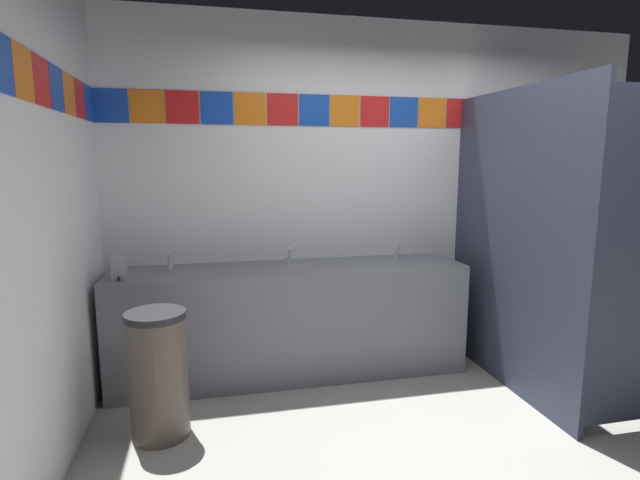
% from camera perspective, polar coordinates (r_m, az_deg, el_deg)
% --- Properties ---
extents(ground_plane, '(9.72, 9.72, 0.00)m').
position_cam_1_polar(ground_plane, '(3.10, 18.26, -22.85)').
color(ground_plane, gray).
extents(wall_back, '(4.42, 0.09, 2.71)m').
position_cam_1_polar(wall_back, '(4.10, 7.67, 5.52)').
color(wall_back, silver).
rests_on(wall_back, ground_plane).
extents(wall_side, '(0.09, 3.14, 2.71)m').
position_cam_1_polar(wall_side, '(2.39, -32.89, 1.46)').
color(wall_side, silver).
rests_on(wall_side, ground_plane).
extents(vanity_counter, '(2.62, 0.56, 0.84)m').
position_cam_1_polar(vanity_counter, '(3.76, -3.33, -9.22)').
color(vanity_counter, slate).
rests_on(vanity_counter, ground_plane).
extents(faucet_left, '(0.04, 0.10, 0.14)m').
position_cam_1_polar(faucet_left, '(3.70, -17.11, -2.54)').
color(faucet_left, silver).
rests_on(faucet_left, vanity_counter).
extents(faucet_center, '(0.04, 0.10, 0.14)m').
position_cam_1_polar(faucet_center, '(3.73, -3.62, -2.05)').
color(faucet_center, silver).
rests_on(faucet_center, vanity_counter).
extents(faucet_right, '(0.04, 0.10, 0.14)m').
position_cam_1_polar(faucet_right, '(3.95, 8.97, -1.48)').
color(faucet_right, silver).
rests_on(faucet_right, vanity_counter).
extents(soap_dispenser, '(0.09, 0.09, 0.16)m').
position_cam_1_polar(soap_dispenser, '(3.49, -22.38, -3.08)').
color(soap_dispenser, gray).
rests_on(soap_dispenser, vanity_counter).
extents(stall_divider, '(0.92, 1.56, 2.12)m').
position_cam_1_polar(stall_divider, '(3.58, 25.89, -0.77)').
color(stall_divider, '#33384C').
rests_on(stall_divider, ground_plane).
extents(toilet, '(0.39, 0.49, 0.74)m').
position_cam_1_polar(toilet, '(4.41, 24.32, -8.97)').
color(toilet, white).
rests_on(toilet, ground_plane).
extents(trash_bin, '(0.35, 0.35, 0.76)m').
position_cam_1_polar(trash_bin, '(3.12, -18.32, -14.64)').
color(trash_bin, brown).
rests_on(trash_bin, ground_plane).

